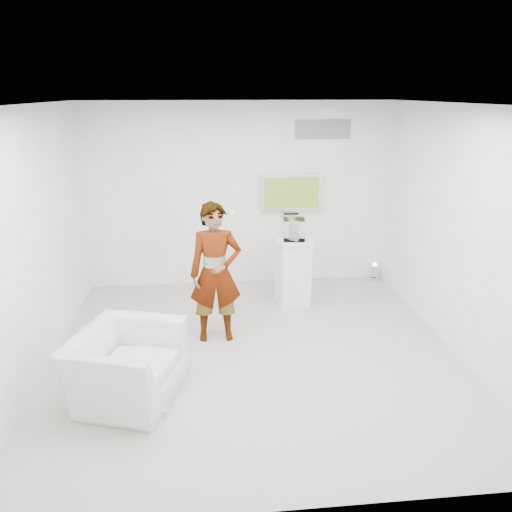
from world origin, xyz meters
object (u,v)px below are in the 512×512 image
object	(u,v)px
person	(216,273)
floor_uplight	(374,272)
armchair	(126,366)
tv	(291,192)
pedestal	(293,272)

from	to	relation	value
person	floor_uplight	size ratio (longest dim) A/B	6.10
armchair	floor_uplight	distance (m)	4.90
person	floor_uplight	bearing A→B (deg)	31.64
tv	armchair	distance (m)	4.15
pedestal	floor_uplight	distance (m)	1.85
armchair	floor_uplight	bearing A→B (deg)	-32.20
armchair	floor_uplight	xyz separation A→B (m)	(3.78, 3.11, -0.22)
armchair	pedestal	bearing A→B (deg)	-25.77
tv	person	size ratio (longest dim) A/B	0.54
tv	floor_uplight	size ratio (longest dim) A/B	3.32
tv	person	world-z (taller)	tv
person	pedestal	size ratio (longest dim) A/B	1.77
tv	floor_uplight	distance (m)	2.04
tv	pedestal	size ratio (longest dim) A/B	0.96
person	armchair	distance (m)	1.69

